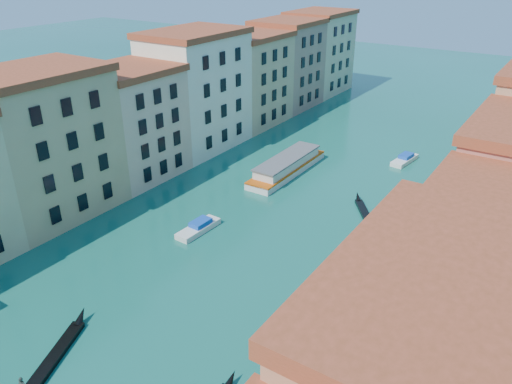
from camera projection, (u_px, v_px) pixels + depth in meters
left_bank_palazzos at (173, 103)px, 85.15m from camera, size 12.80×128.40×21.00m
quay at (454, 226)px, 65.59m from camera, size 4.00×140.00×1.00m
vaporetto_far at (287, 166)px, 82.02m from camera, size 4.31×18.82×2.80m
gondola_fore at (52, 359)px, 44.26m from camera, size 6.09×12.23×2.58m
gondola_far at (365, 213)px, 68.99m from camera, size 7.41×9.87×1.63m
motorboat_mid at (199, 227)px, 65.11m from camera, size 2.40×6.80×1.39m
motorboat_far at (405, 159)px, 86.46m from camera, size 2.93×6.87×1.38m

